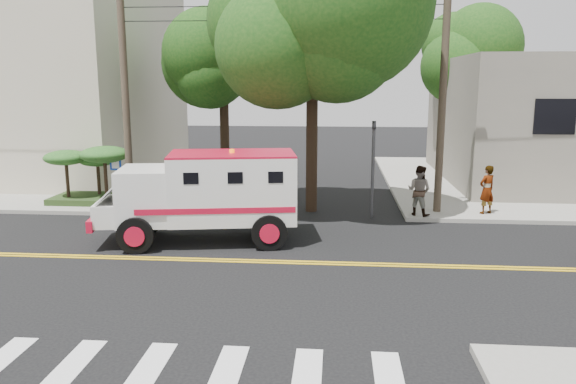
{
  "coord_description": "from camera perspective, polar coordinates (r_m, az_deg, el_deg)",
  "views": [
    {
      "loc": [
        2.43,
        -15.04,
        4.97
      ],
      "look_at": [
        0.96,
        2.12,
        1.6
      ],
      "focal_mm": 35.0,
      "sensor_mm": 36.0,
      "label": 1
    }
  ],
  "objects": [
    {
      "name": "ground",
      "position": [
        16.02,
        -4.09,
        -7.02
      ],
      "size": [
        100.0,
        100.0,
        0.0
      ],
      "primitive_type": "plane",
      "color": "black",
      "rests_on": "ground"
    },
    {
      "name": "building_left",
      "position": [
        34.99,
        -26.37,
        10.23
      ],
      "size": [
        16.0,
        14.0,
        10.0
      ],
      "primitive_type": "cube",
      "color": "#BFB79C",
      "rests_on": "sidewalk_nw"
    },
    {
      "name": "sidewalk_ne",
      "position": [
        31.0,
        25.76,
        0.87
      ],
      "size": [
        17.0,
        17.0,
        0.15
      ],
      "primitive_type": "cube",
      "color": "gray",
      "rests_on": "ground"
    },
    {
      "name": "pedestrian_a",
      "position": [
        22.1,
        19.55,
        0.23
      ],
      "size": [
        0.79,
        0.71,
        1.82
      ],
      "primitive_type": "imported",
      "rotation": [
        0.0,
        0.0,
        3.67
      ],
      "color": "gray",
      "rests_on": "sidewalk_ne"
    },
    {
      "name": "accessibility_sign",
      "position": [
        23.18,
        -17.02,
        1.64
      ],
      "size": [
        0.45,
        0.1,
        2.02
      ],
      "color": "#3F3F42",
      "rests_on": "ground"
    },
    {
      "name": "utility_pole_right",
      "position": [
        21.6,
        15.44,
        9.43
      ],
      "size": [
        0.28,
        0.28,
        9.0
      ],
      "primitive_type": "cylinder",
      "color": "#382D23",
      "rests_on": "ground"
    },
    {
      "name": "armored_truck",
      "position": [
        17.75,
        -8.24,
        0.04
      ],
      "size": [
        6.5,
        3.35,
        2.83
      ],
      "rotation": [
        0.0,
        0.0,
        0.17
      ],
      "color": "silver",
      "rests_on": "ground"
    },
    {
      "name": "sidewalk_nw",
      "position": [
        33.05,
        -23.99,
        1.59
      ],
      "size": [
        17.0,
        17.0,
        0.15
      ],
      "primitive_type": "cube",
      "color": "gray",
      "rests_on": "ground"
    },
    {
      "name": "tree_right",
      "position": [
        31.49,
        17.08,
        12.64
      ],
      "size": [
        4.8,
        4.5,
        8.2
      ],
      "color": "black",
      "rests_on": "ground"
    },
    {
      "name": "utility_pole_left",
      "position": [
        22.53,
        -16.2,
        9.44
      ],
      "size": [
        0.28,
        0.28,
        9.0
      ],
      "primitive_type": "cylinder",
      "color": "#382D23",
      "rests_on": "ground"
    },
    {
      "name": "tree_main",
      "position": [
        21.37,
        3.73,
        17.03
      ],
      "size": [
        6.08,
        5.7,
        9.85
      ],
      "color": "black",
      "rests_on": "ground"
    },
    {
      "name": "traffic_signal",
      "position": [
        20.87,
        8.64,
        3.39
      ],
      "size": [
        0.15,
        0.18,
        3.6
      ],
      "color": "#3F3F42",
      "rests_on": "ground"
    },
    {
      "name": "palm_planter",
      "position": [
        24.04,
        -19.4,
        2.49
      ],
      "size": [
        3.52,
        2.63,
        2.36
      ],
      "color": "#1E3314",
      "rests_on": "sidewalk_nw"
    },
    {
      "name": "tree_left",
      "position": [
        27.32,
        -6.02,
        12.6
      ],
      "size": [
        4.48,
        4.2,
        7.7
      ],
      "color": "black",
      "rests_on": "ground"
    },
    {
      "name": "pedestrian_b",
      "position": [
        21.13,
        13.18,
        0.15
      ],
      "size": [
        1.13,
        1.07,
        1.85
      ],
      "primitive_type": "imported",
      "rotation": [
        0.0,
        0.0,
        2.59
      ],
      "color": "gray",
      "rests_on": "sidewalk_ne"
    }
  ]
}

